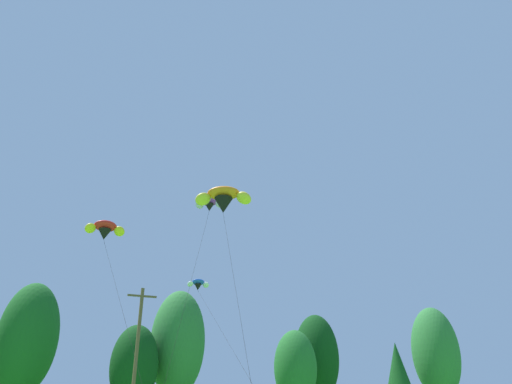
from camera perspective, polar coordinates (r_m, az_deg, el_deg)
treeline_tree_d at (r=49.08m, az=-25.62°, el=-15.49°), size 5.21×5.21×12.64m
treeline_tree_e at (r=45.92m, az=-14.35°, el=-19.46°), size 4.20×4.20×8.87m
treeline_tree_f at (r=48.93m, az=-9.34°, el=-17.36°), size 5.24×5.24×12.73m
treeline_tree_g at (r=51.28m, az=4.73°, el=-20.20°), size 4.32×4.32×9.34m
treeline_tree_h at (r=56.86m, az=7.24°, el=-18.99°), size 4.98×4.98×11.79m
treeline_tree_i at (r=57.25m, az=16.63°, el=-20.04°), size 3.49×3.49×8.60m
treeline_tree_j at (r=61.05m, az=20.67°, el=-17.49°), size 5.26×5.26×12.81m
utility_pole at (r=37.66m, az=-14.11°, el=-18.43°), size 2.20×0.26×10.38m
parafoil_kite_high_purple at (r=35.97m, az=-5.60°, el=-1.46°), size 5.19×8.15×15.36m
parafoil_kite_mid_orange at (r=32.11m, az=-3.92°, el=-0.86°), size 3.96×9.65×14.11m
parafoil_kite_far_blue_white at (r=46.34m, az=-6.92°, el=-10.92°), size 2.26×18.49×11.61m
parafoil_kite_low_red_yellow at (r=37.50m, az=-17.60°, el=-4.35°), size 4.49×11.29×13.73m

